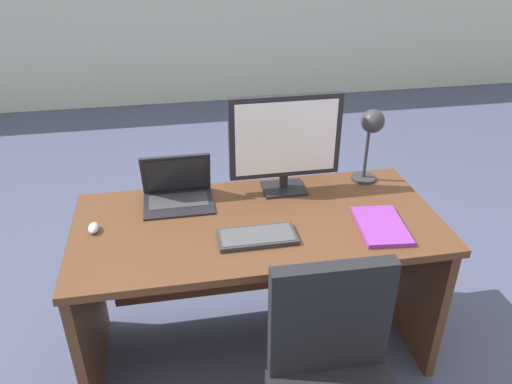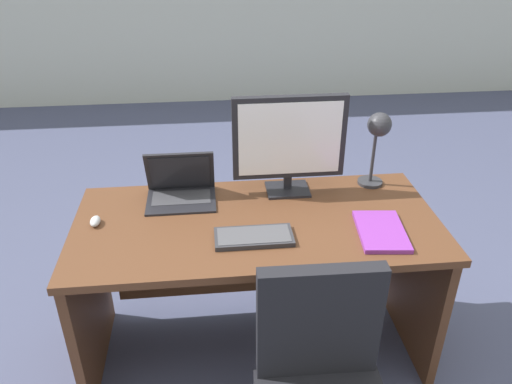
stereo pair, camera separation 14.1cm
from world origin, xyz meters
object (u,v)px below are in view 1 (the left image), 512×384
Objects in this scene: mouse at (93,228)px; book at (381,226)px; laptop at (177,187)px; keyboard at (257,237)px; desk at (256,257)px; monitor at (285,140)px; desk_lamp at (371,131)px.

mouse is 1.20m from book.
laptop is 0.49m from keyboard.
desk is at bearing -30.53° from laptop.
monitor is 1.38× the size of desk_lamp.
book is at bearing -101.87° from desk_lamp.
keyboard reaches higher than desk.
desk is at bearing -131.29° from monitor.
desk_lamp reaches higher than mouse.
mouse is at bearing 170.92° from book.
desk is 20.84× the size of mouse.
monitor is 0.57m from book.
monitor is 1.64× the size of laptop.
mouse is (-0.68, -0.01, 0.25)m from desk.
keyboard is (-0.20, -0.38, -0.25)m from monitor.
monitor is 1.65× the size of book.
desk is at bearing -160.81° from desk_lamp.
monitor is at bearing 62.49° from keyboard.
mouse is at bearing 164.92° from keyboard.
desk is 4.21× the size of desk_lamp.
book is at bearing -9.08° from mouse.
desk_lamp is (0.61, 0.39, 0.26)m from keyboard.
monitor is 1.62× the size of keyboard.
monitor reaches higher than desk_lamp.
book is (0.33, -0.40, -0.25)m from monitor.
monitor is at bearing 0.43° from laptop.
monitor reaches higher than desk.
desk_lamp is at bearing 0.66° from laptop.
desk is 5.02× the size of laptop.
book is (-0.08, -0.40, -0.26)m from desk_lamp.
desk is 3.05× the size of monitor.
monitor is 0.53m from laptop.
book is at bearing -25.37° from laptop.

